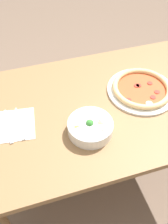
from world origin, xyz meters
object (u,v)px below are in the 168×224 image
pizza (141,89)px  knife (8,124)px  fork (20,123)px  bowl (90,127)px

pizza → knife: 0.65m
fork → knife: 0.05m
pizza → fork: 0.60m
pizza → bowl: bearing=27.1°
bowl → knife: (0.33, -0.14, -0.03)m
bowl → knife: 0.36m
pizza → bowl: bowl is taller
bowl → fork: 0.31m
knife → pizza: bearing=88.9°
pizza → fork: pizza is taller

